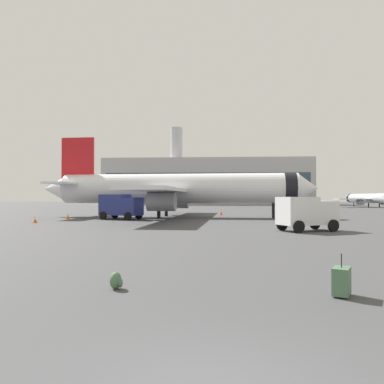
# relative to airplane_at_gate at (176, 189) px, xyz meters

# --- Properties ---
(airplane_at_gate) EXTENTS (35.74, 32.23, 10.50)m
(airplane_at_gate) POSITION_rel_airplane_at_gate_xyz_m (0.00, 0.00, 0.00)
(airplane_at_gate) COLOR white
(airplane_at_gate) RESTS_ON ground
(airplane_taxiing) EXTENTS (20.36, 22.41, 6.62)m
(airplane_taxiing) POSITION_rel_airplane_at_gate_xyz_m (45.17, 50.61, -1.35)
(airplane_taxiing) COLOR silver
(airplane_taxiing) RESTS_ON ground
(service_truck) EXTENTS (5.26, 3.80, 2.90)m
(service_truck) POSITION_rel_airplane_at_gate_xyz_m (-6.00, -4.81, -2.05)
(service_truck) COLOR navy
(service_truck) RESTS_ON ground
(cargo_van) EXTENTS (4.83, 3.72, 2.60)m
(cargo_van) POSITION_rel_airplane_at_gate_xyz_m (11.93, -18.57, -2.21)
(cargo_van) COLOR white
(cargo_van) RESTS_ON ground
(safety_cone_near) EXTENTS (0.44, 0.44, 0.65)m
(safety_cone_near) POSITION_rel_airplane_at_gate_xyz_m (-12.27, -4.89, -3.34)
(safety_cone_near) COLOR #F2590C
(safety_cone_near) RESTS_ON ground
(safety_cone_mid) EXTENTS (0.44, 0.44, 0.65)m
(safety_cone_mid) POSITION_rel_airplane_at_gate_xyz_m (-13.08, -11.11, -3.34)
(safety_cone_mid) COLOR #F2590C
(safety_cone_mid) RESTS_ON ground
(safety_cone_far) EXTENTS (0.44, 0.44, 0.79)m
(safety_cone_far) POSITION_rel_airplane_at_gate_xyz_m (5.86, 6.37, -3.26)
(safety_cone_far) COLOR #F2590C
(safety_cone_far) RESTS_ON ground
(safety_cone_outer) EXTENTS (0.44, 0.44, 0.64)m
(safety_cone_outer) POSITION_rel_airplane_at_gate_xyz_m (12.89, -1.39, -3.34)
(safety_cone_outer) COLOR #F2590C
(safety_cone_outer) RESTS_ON ground
(rolling_suitcase) EXTENTS (0.64, 0.75, 1.10)m
(rolling_suitcase) POSITION_rel_airplane_at_gate_xyz_m (8.27, -37.25, -3.27)
(rolling_suitcase) COLOR #476B4C
(rolling_suitcase) RESTS_ON ground
(traveller_backpack) EXTENTS (0.36, 0.40, 0.48)m
(traveller_backpack) POSITION_rel_airplane_at_gate_xyz_m (2.23, -36.89, -3.42)
(traveller_backpack) COLOR #476B4C
(traveller_backpack) RESTS_ON ground
(terminal_building) EXTENTS (73.79, 18.89, 28.37)m
(terminal_building) POSITION_rel_airplane_at_gate_xyz_m (1.90, 88.32, 4.67)
(terminal_building) COLOR #B2B2B7
(terminal_building) RESTS_ON ground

